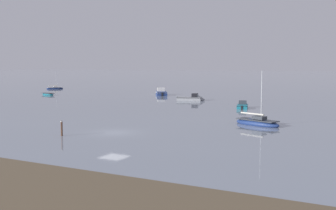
{
  "coord_description": "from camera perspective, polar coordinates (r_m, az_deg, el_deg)",
  "views": [
    {
      "loc": [
        24.53,
        -34.65,
        6.9
      ],
      "look_at": [
        -6.39,
        23.8,
        0.47
      ],
      "focal_mm": 45.14,
      "sensor_mm": 36.0,
      "label": 1
    }
  ],
  "objects": [
    {
      "name": "motorboat_moored_1",
      "position": [
        94.94,
        -0.94,
        1.6
      ],
      "size": [
        5.23,
        6.45,
        2.39
      ],
      "rotation": [
        0.0,
        0.0,
        2.15
      ],
      "color": "navy",
      "rests_on": "ground"
    },
    {
      "name": "sailboat_moored_3",
      "position": [
        48.88,
        11.96,
        -2.36
      ],
      "size": [
        6.02,
        3.66,
        6.45
      ],
      "rotation": [
        0.0,
        0.0,
        5.93
      ],
      "color": "navy",
      "rests_on": "ground"
    },
    {
      "name": "mooring_post_near",
      "position": [
        41.97,
        -14.16,
        -3.12
      ],
      "size": [
        0.22,
        0.22,
        1.62
      ],
      "color": "#503323",
      "rests_on": "ground"
    },
    {
      "name": "motorboat_moored_0",
      "position": [
        80.07,
        3.47,
        0.82
      ],
      "size": [
        5.66,
        3.29,
        2.04
      ],
      "rotation": [
        0.0,
        0.0,
        0.29
      ],
      "color": "gray",
      "rests_on": "ground"
    },
    {
      "name": "sailboat_moored_2",
      "position": [
        121.24,
        -15.03,
        2.2
      ],
      "size": [
        3.97,
        4.39,
        5.08
      ],
      "rotation": [
        0.0,
        0.0,
        0.88
      ],
      "color": "navy",
      "rests_on": "ground"
    },
    {
      "name": "motorboat_moored_2",
      "position": [
        67.78,
        10.03,
        -0.16
      ],
      "size": [
        2.68,
        4.7,
        1.69
      ],
      "rotation": [
        0.0,
        0.0,
        1.84
      ],
      "color": "#197084",
      "rests_on": "ground"
    },
    {
      "name": "rowboat_moored_2",
      "position": [
        98.03,
        -15.92,
        1.4
      ],
      "size": [
        4.24,
        2.41,
        0.63
      ],
      "rotation": [
        0.0,
        0.0,
        2.87
      ],
      "color": "#197084",
      "rests_on": "ground"
    },
    {
      "name": "ground_plane",
      "position": [
        43.01,
        -7.34,
        -3.73
      ],
      "size": [
        800.0,
        800.0,
        0.0
      ],
      "primitive_type": "plane",
      "color": "gray"
    }
  ]
}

